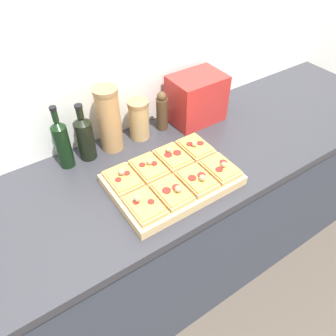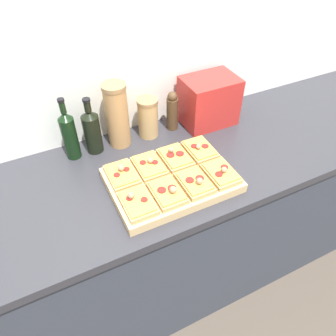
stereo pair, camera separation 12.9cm
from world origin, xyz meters
name	(u,v)px [view 1 (the left image)]	position (x,y,z in m)	size (l,w,h in m)	color
ground_plane	(200,318)	(0.00, 0.00, 0.00)	(12.00, 12.00, 0.00)	#4C4238
wall_back	(121,59)	(0.00, 0.67, 1.25)	(6.00, 0.06, 2.50)	silver
kitchen_counter	(168,229)	(0.00, 0.32, 0.46)	(2.63, 0.67, 0.91)	#333842
cutting_board	(172,180)	(-0.05, 0.21, 0.93)	(0.48, 0.34, 0.04)	tan
pizza_slice_back_left	(123,179)	(-0.23, 0.30, 0.97)	(0.11, 0.15, 0.05)	tan
pizza_slice_back_midleft	(149,167)	(-0.11, 0.29, 0.97)	(0.11, 0.15, 0.05)	tan
pizza_slice_back_midright	(173,157)	(0.01, 0.30, 0.97)	(0.11, 0.15, 0.05)	tan
pizza_slice_back_right	(195,147)	(0.12, 0.29, 0.97)	(0.11, 0.15, 0.05)	tan
pizza_slice_front_left	(144,205)	(-0.23, 0.13, 0.97)	(0.11, 0.15, 0.05)	tan
pizza_slice_front_midleft	(172,192)	(-0.11, 0.13, 0.97)	(0.11, 0.15, 0.06)	tan
pizza_slice_front_midright	(197,180)	(0.01, 0.13, 0.97)	(0.11, 0.15, 0.05)	tan
pizza_slice_front_right	(220,168)	(0.12, 0.13, 0.97)	(0.11, 0.15, 0.05)	tan
olive_oil_bottle	(62,143)	(-0.36, 0.55, 1.03)	(0.06, 0.06, 0.29)	black
wine_bottle	(85,137)	(-0.26, 0.55, 1.02)	(0.07, 0.07, 0.26)	black
grain_jar_tall	(109,120)	(-0.14, 0.55, 1.06)	(0.10, 0.10, 0.29)	#AD7F4C
grain_jar_short	(139,120)	(0.00, 0.55, 1.01)	(0.09, 0.09, 0.19)	tan
pepper_mill	(162,111)	(0.12, 0.55, 1.01)	(0.05, 0.05, 0.19)	#47331E
toaster_oven	(196,98)	(0.30, 0.53, 1.03)	(0.28, 0.18, 0.23)	red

